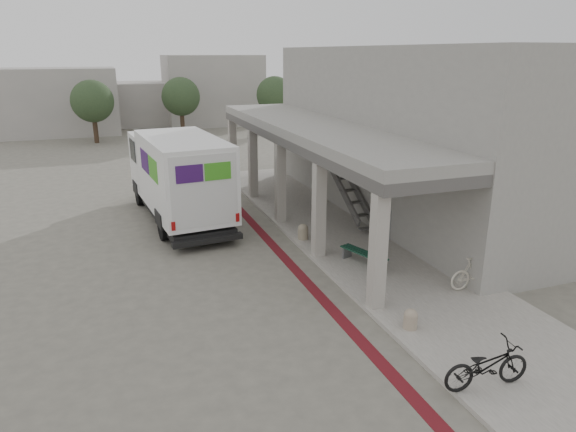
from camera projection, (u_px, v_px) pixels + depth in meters
name	position (u px, v px, depth m)	size (l,w,h in m)	color
ground	(264.00, 272.00, 16.58)	(120.00, 120.00, 0.00)	#625D54
bike_lane_stripe	(274.00, 247.00, 18.69)	(0.35, 40.00, 0.01)	maroon
sidewalk	(374.00, 254.00, 17.85)	(4.40, 28.00, 0.12)	gray
transit_building	(385.00, 135.00, 21.78)	(7.60, 17.00, 7.00)	gray
distant_backdrop	(118.00, 99.00, 47.00)	(28.00, 10.00, 6.50)	#999590
tree_left	(92.00, 101.00, 39.10)	(3.20, 3.20, 4.80)	#38281C
tree_mid	(181.00, 97.00, 43.14)	(3.20, 3.20, 4.80)	#38281C
tree_right	(275.00, 95.00, 44.82)	(3.20, 3.20, 4.80)	#38281C
fedex_truck	(178.00, 175.00, 21.24)	(3.39, 8.68, 3.61)	black
bench	(364.00, 256.00, 16.75)	(0.96, 1.85, 0.43)	slate
bollard_near	(411.00, 319.00, 12.88)	(0.35, 0.35, 0.53)	gray
bollard_far	(303.00, 231.00, 19.06)	(0.39, 0.39, 0.58)	gray
utility_cabinet	(381.00, 223.00, 19.18)	(0.50, 0.67, 1.11)	gray
bicycle_black	(487.00, 365.00, 10.54)	(0.67, 1.93, 1.01)	black
bicycle_cream	(476.00, 273.00, 14.99)	(0.47, 1.65, 0.99)	beige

